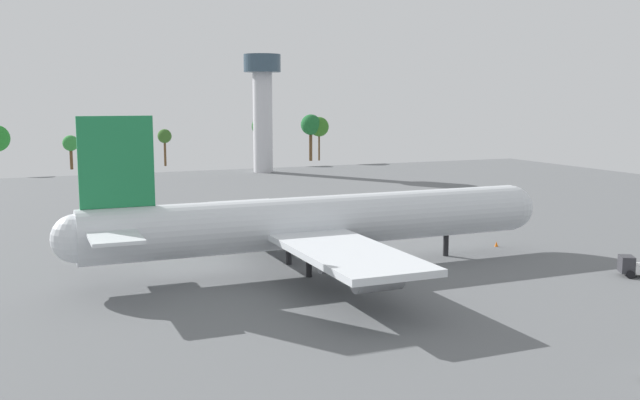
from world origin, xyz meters
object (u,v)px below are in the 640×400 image
(fuel_truck, at_px, (639,267))
(control_tower, at_px, (263,100))
(safety_cone_nose, at_px, (496,244))
(cargo_airplane, at_px, (318,222))
(baggage_tug, at_px, (181,234))

(fuel_truck, bearing_deg, control_tower, 91.04)
(fuel_truck, xyz_separation_m, safety_cone_nose, (-4.68, 20.18, -0.75))
(safety_cone_nose, relative_size, control_tower, 0.02)
(cargo_airplane, relative_size, control_tower, 1.89)
(fuel_truck, bearing_deg, cargo_airplane, 151.03)
(safety_cone_nose, height_order, control_tower, control_tower)
(cargo_airplane, height_order, baggage_tug, cargo_airplane)
(cargo_airplane, distance_m, safety_cone_nose, 28.20)
(fuel_truck, xyz_separation_m, control_tower, (-2.35, 129.17, 18.84))
(control_tower, bearing_deg, safety_cone_nose, -91.23)
(cargo_airplane, height_order, safety_cone_nose, cargo_airplane)
(control_tower, bearing_deg, fuel_truck, -88.96)
(baggage_tug, bearing_deg, fuel_truck, -42.54)
(cargo_airplane, height_order, fuel_truck, cargo_airplane)
(cargo_airplane, xyz_separation_m, fuel_truck, (32.28, -17.88, -4.54))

